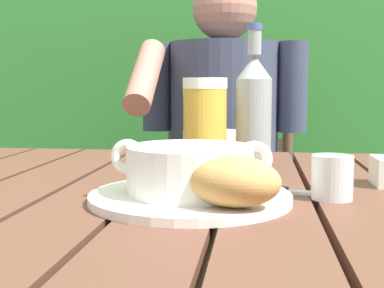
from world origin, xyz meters
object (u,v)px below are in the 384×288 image
(bread_roll, at_px, (233,181))
(beer_glass, at_px, (205,126))
(chair_near_diner, at_px, (226,226))
(table_knife, at_px, (285,191))
(diner_bowl, at_px, (213,144))
(person_eating, at_px, (222,149))
(serving_plate, at_px, (190,197))
(water_glass_small, at_px, (332,177))
(beer_bottle, at_px, (254,111))
(soup_bowl, at_px, (190,168))

(bread_roll, distance_m, beer_glass, 0.32)
(chair_near_diner, xyz_separation_m, bread_roll, (0.07, -1.08, 0.35))
(table_knife, bearing_deg, beer_glass, 129.92)
(bread_roll, relative_size, diner_bowl, 1.07)
(chair_near_diner, bearing_deg, beer_glass, -89.70)
(person_eating, bearing_deg, serving_plate, -89.27)
(person_eating, xyz_separation_m, water_glass_small, (0.21, -0.76, 0.06))
(person_eating, height_order, beer_bottle, person_eating)
(diner_bowl, bearing_deg, person_eating, 90.47)
(beer_glass, distance_m, water_glass_small, 0.29)
(soup_bowl, relative_size, diner_bowl, 1.66)
(person_eating, distance_m, bread_roll, 0.88)
(chair_near_diner, distance_m, soup_bowl, 1.06)
(chair_near_diner, distance_m, serving_plate, 1.05)
(person_eating, height_order, diner_bowl, person_eating)
(table_knife, bearing_deg, diner_bowl, 110.02)
(bread_roll, bearing_deg, diner_bowl, 97.50)
(serving_plate, bearing_deg, soup_bowl, -104.04)
(person_eating, distance_m, beer_glass, 0.58)
(serving_plate, xyz_separation_m, beer_bottle, (0.09, 0.27, 0.11))
(beer_bottle, bearing_deg, beer_glass, -159.90)
(water_glass_small, height_order, table_knife, water_glass_small)
(person_eating, bearing_deg, beer_bottle, -79.87)
(soup_bowl, bearing_deg, beer_bottle, 72.46)
(beer_glass, bearing_deg, person_eating, 90.69)
(person_eating, xyz_separation_m, table_knife, (0.15, -0.73, 0.03))
(serving_plate, relative_size, water_glass_small, 4.48)
(beer_glass, relative_size, beer_bottle, 0.64)
(chair_near_diner, distance_m, beer_glass, 0.86)
(water_glass_small, bearing_deg, person_eating, 105.38)
(water_glass_small, bearing_deg, bread_roll, -140.19)
(chair_near_diner, height_order, soup_bowl, chair_near_diner)
(soup_bowl, bearing_deg, table_knife, 27.36)
(bread_roll, relative_size, beer_bottle, 0.53)
(diner_bowl, bearing_deg, beer_bottle, -64.56)
(soup_bowl, xyz_separation_m, diner_bowl, (-0.01, 0.46, -0.02))
(bread_roll, relative_size, table_knife, 0.97)
(soup_bowl, height_order, bread_roll, soup_bowl)
(chair_near_diner, height_order, beer_bottle, beer_bottle)
(beer_bottle, xyz_separation_m, diner_bowl, (-0.09, 0.19, -0.09))
(beer_glass, bearing_deg, serving_plate, -89.18)
(chair_near_diner, distance_m, diner_bowl, 0.64)
(beer_glass, bearing_deg, bread_roll, -77.87)
(person_eating, relative_size, diner_bowl, 9.10)
(bread_roll, bearing_deg, table_knife, 63.32)
(bread_roll, distance_m, diner_bowl, 0.54)
(person_eating, relative_size, table_knife, 8.26)
(beer_bottle, bearing_deg, diner_bowl, 115.44)
(person_eating, distance_m, table_knife, 0.75)
(serving_plate, height_order, beer_glass, beer_glass)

